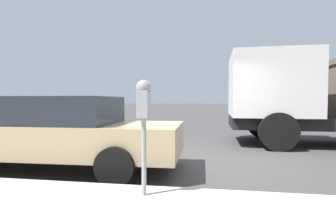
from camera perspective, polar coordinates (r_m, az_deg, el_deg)
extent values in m
plane|color=#3D3A3A|center=(5.87, 9.88, -10.91)|extent=(220.00, 220.00, 0.00)
cylinder|color=gray|center=(3.32, -5.26, -9.65)|extent=(0.06, 0.06, 0.97)
cube|color=gray|center=(3.25, -5.31, 1.74)|extent=(0.20, 0.14, 0.34)
sphere|color=gray|center=(3.25, -5.32, 5.33)|extent=(0.19, 0.19, 0.19)
cube|color=#B21919|center=(3.35, -4.86, 1.04)|extent=(0.01, 0.11, 0.12)
cube|color=black|center=(3.35, -4.86, 3.08)|extent=(0.01, 0.10, 0.08)
cube|color=tan|center=(5.68, -23.47, -5.22)|extent=(1.90, 5.04, 0.59)
cube|color=#232833|center=(5.74, -25.28, 0.41)|extent=(1.63, 2.84, 0.53)
cylinder|color=black|center=(5.96, -5.85, -7.53)|extent=(0.24, 0.65, 0.64)
cylinder|color=black|center=(4.30, -11.43, -11.51)|extent=(0.24, 0.65, 0.64)
cylinder|color=black|center=(7.32, -30.32, -5.99)|extent=(0.24, 0.65, 0.64)
cube|color=silver|center=(8.88, 21.23, 5.45)|extent=(2.60, 2.44, 1.94)
cylinder|color=black|center=(7.66, 22.91, -3.97)|extent=(0.32, 1.05, 1.04)
cylinder|color=black|center=(10.15, 19.73, -2.37)|extent=(0.32, 1.05, 1.04)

